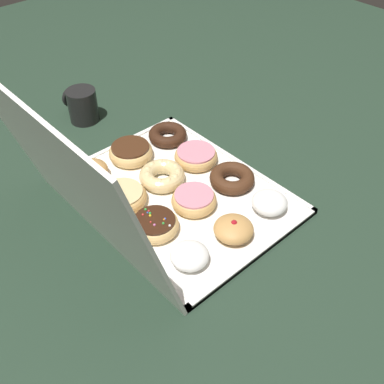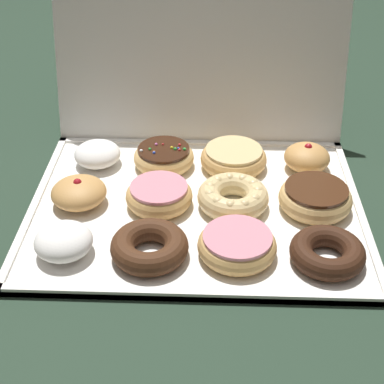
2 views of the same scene
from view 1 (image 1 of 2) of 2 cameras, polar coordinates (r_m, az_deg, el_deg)
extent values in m
plane|color=#233828|center=(1.16, -1.76, -0.54)|extent=(3.00, 3.00, 0.00)
cube|color=white|center=(1.15, -1.77, -0.35)|extent=(0.54, 0.42, 0.01)
cube|color=white|center=(1.26, 5.20, 3.88)|extent=(0.54, 0.01, 0.01)
cube|color=white|center=(1.07, -9.99, -5.13)|extent=(0.54, 0.01, 0.01)
cube|color=white|center=(1.02, 8.02, -7.64)|extent=(0.01, 0.42, 0.01)
cube|color=white|center=(1.32, -9.32, 5.47)|extent=(0.01, 0.42, 0.01)
cube|color=white|center=(0.92, -14.84, 1.30)|extent=(0.54, 0.12, 0.41)
ellipsoid|color=white|center=(1.11, 9.51, -1.27)|extent=(0.09, 0.09, 0.04)
torus|color=#472816|center=(1.17, 4.94, 1.72)|extent=(0.11, 0.11, 0.04)
torus|color=tan|center=(1.24, 0.49, 4.36)|extent=(0.12, 0.12, 0.03)
cylinder|color=pink|center=(1.23, 0.50, 4.95)|extent=(0.10, 0.10, 0.01)
torus|color=#381E11|center=(1.32, -3.01, 7.04)|extent=(0.11, 0.11, 0.03)
ellipsoid|color=tan|center=(1.04, 5.31, -4.43)|extent=(0.09, 0.09, 0.04)
sphere|color=#B21923|center=(1.03, 5.37, -3.69)|extent=(0.01, 0.01, 0.01)
torus|color=tan|center=(1.11, 0.43, -0.92)|extent=(0.11, 0.11, 0.04)
cylinder|color=pink|center=(1.10, 0.43, -0.29)|extent=(0.09, 0.09, 0.01)
torus|color=#EACC8C|center=(1.17, -3.65, 2.01)|extent=(0.12, 0.12, 0.04)
sphere|color=#EACC8C|center=(1.19, -4.86, 3.28)|extent=(0.02, 0.02, 0.02)
sphere|color=#EACC8C|center=(1.18, -5.48, 2.71)|extent=(0.02, 0.02, 0.02)
sphere|color=#EACC8C|center=(1.16, -5.53, 2.03)|extent=(0.02, 0.02, 0.02)
sphere|color=#EACC8C|center=(1.15, -4.99, 1.44)|extent=(0.02, 0.02, 0.02)
sphere|color=#EACC8C|center=(1.14, -4.00, 1.16)|extent=(0.02, 0.02, 0.02)
sphere|color=#EACC8C|center=(1.14, -2.91, 1.28)|extent=(0.02, 0.02, 0.02)
sphere|color=#EACC8C|center=(1.15, -2.07, 1.76)|extent=(0.02, 0.02, 0.02)
sphere|color=#EACC8C|center=(1.17, -1.76, 2.43)|extent=(0.02, 0.02, 0.02)
sphere|color=#EACC8C|center=(1.18, -2.06, 3.08)|extent=(0.02, 0.02, 0.02)
sphere|color=#EACC8C|center=(1.19, -2.85, 3.50)|extent=(0.02, 0.02, 0.02)
sphere|color=#EACC8C|center=(1.20, -3.89, 3.57)|extent=(0.02, 0.02, 0.02)
torus|color=#E5B770|center=(1.26, -7.36, 4.93)|extent=(0.12, 0.12, 0.04)
cylinder|color=#472816|center=(1.25, -7.43, 5.59)|extent=(0.10, 0.10, 0.01)
ellipsoid|color=white|center=(0.98, -0.30, -7.83)|extent=(0.08, 0.08, 0.04)
torus|color=#E5B770|center=(1.05, -4.57, -4.10)|extent=(0.11, 0.11, 0.03)
cylinder|color=#381E11|center=(1.04, -4.62, -3.47)|extent=(0.09, 0.09, 0.01)
sphere|color=red|center=(1.05, -6.06, -2.78)|extent=(0.01, 0.01, 0.01)
sphere|color=yellow|center=(1.04, -5.16, -2.90)|extent=(0.01, 0.01, 0.01)
sphere|color=orange|center=(1.03, -3.45, -3.38)|extent=(0.00, 0.00, 0.00)
sphere|color=green|center=(1.06, -5.74, -2.14)|extent=(0.01, 0.01, 0.01)
sphere|color=green|center=(1.02, -3.54, -3.86)|extent=(0.01, 0.01, 0.01)
sphere|color=red|center=(1.03, -5.10, -3.70)|extent=(0.00, 0.00, 0.00)
sphere|color=green|center=(1.05, -5.19, -2.61)|extent=(0.01, 0.01, 0.01)
sphere|color=blue|center=(1.05, -5.49, -2.53)|extent=(0.00, 0.00, 0.00)
sphere|color=white|center=(1.02, -2.75, -4.14)|extent=(0.01, 0.01, 0.01)
sphere|color=blue|center=(1.03, -3.34, -3.31)|extent=(0.01, 0.01, 0.01)
sphere|color=red|center=(1.05, -5.34, -2.32)|extent=(0.00, 0.00, 0.00)
sphere|color=pink|center=(1.02, -4.63, -4.03)|extent=(0.01, 0.01, 0.01)
torus|color=tan|center=(1.13, -8.55, -0.65)|extent=(0.12, 0.12, 0.04)
cylinder|color=#EACC8C|center=(1.11, -8.64, -0.01)|extent=(0.10, 0.10, 0.01)
ellipsoid|color=tan|center=(1.21, -12.18, 2.64)|extent=(0.08, 0.08, 0.05)
sphere|color=#B21923|center=(1.20, -12.32, 3.41)|extent=(0.01, 0.01, 0.01)
cylinder|color=black|center=(1.44, -13.27, 10.30)|extent=(0.09, 0.09, 0.10)
cylinder|color=black|center=(1.42, -13.55, 11.80)|extent=(0.08, 0.08, 0.01)
torus|color=black|center=(1.48, -14.50, 11.28)|extent=(0.01, 0.07, 0.07)
camera|label=2|loc=(1.49, 23.77, 30.86)|focal=53.90mm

